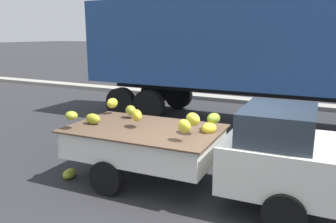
{
  "coord_description": "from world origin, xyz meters",
  "views": [
    {
      "loc": [
        1.88,
        -5.22,
        2.85
      ],
      "look_at": [
        -1.2,
        0.79,
        1.31
      ],
      "focal_mm": 36.29,
      "sensor_mm": 36.0,
      "label": 1
    }
  ],
  "objects": [
    {
      "name": "pickup_truck",
      "position": [
        0.65,
        0.31,
        0.88
      ],
      "size": [
        5.25,
        2.08,
        1.7
      ],
      "rotation": [
        0.0,
        0.0,
        0.05
      ],
      "color": "silver",
      "rests_on": "ground"
    },
    {
      "name": "ground",
      "position": [
        0.0,
        0.0,
        0.0
      ],
      "size": [
        220.0,
        220.0,
        0.0
      ],
      "primitive_type": "plane",
      "color": "#28282B"
    },
    {
      "name": "semi_trailer",
      "position": [
        -0.17,
        5.51,
        2.54
      ],
      "size": [
        12.06,
        2.87,
        3.95
      ],
      "rotation": [
        0.0,
        0.0,
        0.02
      ],
      "color": "navy",
      "rests_on": "ground"
    },
    {
      "name": "fallen_banana_bunch_near_tailgate",
      "position": [
        -2.82,
        -0.42,
        0.1
      ],
      "size": [
        0.24,
        0.35,
        0.19
      ],
      "primitive_type": "ellipsoid",
      "rotation": [
        0.0,
        0.0,
        4.78
      ],
      "color": "#9BAB31",
      "rests_on": "ground"
    },
    {
      "name": "curb_strip",
      "position": [
        0.0,
        9.04,
        0.08
      ],
      "size": [
        80.0,
        0.8,
        0.16
      ],
      "primitive_type": "cube",
      "color": "gray",
      "rests_on": "ground"
    }
  ]
}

